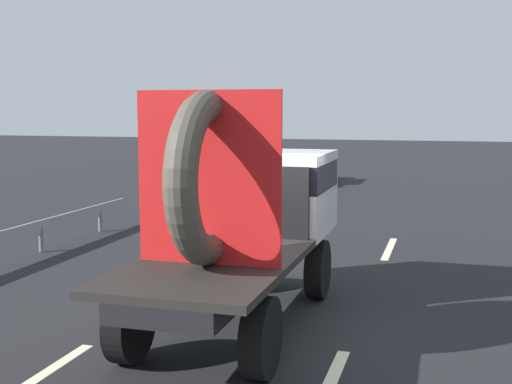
{
  "coord_description": "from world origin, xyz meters",
  "views": [
    {
      "loc": [
        2.62,
        -8.95,
        3.13
      ],
      "look_at": [
        -0.26,
        0.81,
        1.85
      ],
      "focal_mm": 45.99,
      "sensor_mm": 36.0,
      "label": 1
    }
  ],
  "objects": [
    {
      "name": "lane_dash_right_far",
      "position": [
        1.4,
        5.87,
        0.0
      ],
      "size": [
        0.16,
        2.44,
        0.01
      ],
      "primitive_type": "cube",
      "rotation": [
        0.0,
        0.0,
        1.57
      ],
      "color": "beige",
      "rests_on": "ground_plane"
    },
    {
      "name": "lane_dash_left_far",
      "position": [
        -1.91,
        6.09,
        0.0
      ],
      "size": [
        0.16,
        2.42,
        0.01
      ],
      "primitive_type": "cube",
      "rotation": [
        0.0,
        0.0,
        1.57
      ],
      "color": "beige",
      "rests_on": "ground_plane"
    },
    {
      "name": "flatbed_truck",
      "position": [
        -0.26,
        0.54,
        1.62
      ],
      "size": [
        2.02,
        5.45,
        3.37
      ],
      "color": "black",
      "rests_on": "ground_plane"
    },
    {
      "name": "lane_dash_left_near",
      "position": [
        -1.91,
        -2.55,
        0.0
      ],
      "size": [
        0.16,
        2.08,
        0.01
      ],
      "primitive_type": "cube",
      "rotation": [
        0.0,
        0.0,
        1.57
      ],
      "color": "beige",
      "rests_on": "ground_plane"
    },
    {
      "name": "guardrail",
      "position": [
        -5.96,
        2.07,
        0.52
      ],
      "size": [
        0.1,
        10.26,
        0.71
      ],
      "color": "gray",
      "rests_on": "ground_plane"
    },
    {
      "name": "ground_plane",
      "position": [
        0.0,
        0.0,
        0.0
      ],
      "size": [
        120.0,
        120.0,
        0.0
      ],
      "primitive_type": "plane",
      "color": "black"
    },
    {
      "name": "distant_sedan",
      "position": [
        -3.57,
        18.51,
        0.73
      ],
      "size": [
        1.78,
        4.14,
        1.35
      ],
      "color": "black",
      "rests_on": "ground_plane"
    }
  ]
}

